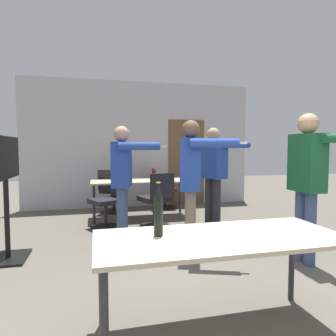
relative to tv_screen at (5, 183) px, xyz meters
name	(u,v)px	position (x,y,z in m)	size (l,w,h in m)	color
back_wall	(142,145)	(2.15, 3.06, 0.50)	(5.33, 0.12, 2.91)	#BCBCC1
conference_table_near	(221,245)	(1.92, -2.00, -0.28)	(1.78, 0.76, 0.74)	#C6B793
conference_table_far	(141,184)	(1.92, 1.83, -0.28)	(1.90, 0.72, 0.74)	#C6B793
tv_screen	(5,183)	(0.00, 0.00, 0.00)	(0.44, 1.18, 1.51)	black
person_center_tall	(214,167)	(3.09, 0.97, 0.08)	(0.93, 0.66, 1.72)	#28282D
person_near_casual	(308,173)	(3.48, -0.95, 0.13)	(0.79, 0.62, 1.77)	#3D4C75
person_left_plaid	(192,174)	(2.26, -0.31, 0.09)	(0.73, 0.82, 1.72)	slate
person_far_watching	(123,173)	(1.44, 0.35, 0.06)	(0.74, 0.76, 1.68)	#3D4C75
office_chair_near_pushed	(112,193)	(1.40, 2.41, -0.51)	(0.64, 0.67, 0.92)	black
office_chair_far_right	(157,202)	(2.07, 1.02, -0.49)	(0.59, 0.64, 0.95)	black
office_chair_mid_tucked	(162,190)	(2.52, 2.63, -0.53)	(0.57, 0.52, 0.91)	black
office_chair_far_left	(109,203)	(1.28, 1.23, -0.51)	(0.67, 0.63, 0.93)	black
beer_bottle	(158,210)	(1.49, -1.89, -0.03)	(0.07, 0.07, 0.39)	black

